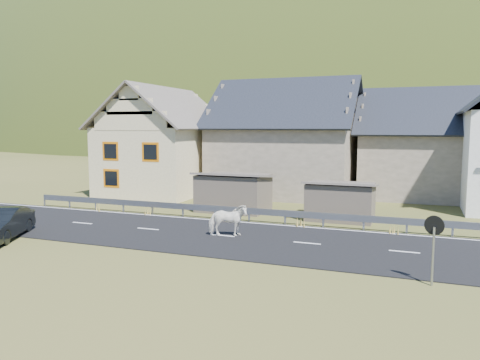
% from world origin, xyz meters
% --- Properties ---
extents(ground, '(160.00, 160.00, 0.00)m').
position_xyz_m(ground, '(0.00, 0.00, 0.00)').
color(ground, '#39421B').
rests_on(ground, ground).
extents(road, '(60.00, 7.00, 0.04)m').
position_xyz_m(road, '(0.00, 0.00, 0.02)').
color(road, black).
rests_on(road, ground).
extents(lane_markings, '(60.00, 6.60, 0.01)m').
position_xyz_m(lane_markings, '(0.00, 0.00, 0.04)').
color(lane_markings, silver).
rests_on(lane_markings, road).
extents(guardrail, '(28.10, 0.09, 0.75)m').
position_xyz_m(guardrail, '(-0.00, 3.68, 0.56)').
color(guardrail, '#93969B').
rests_on(guardrail, ground).
extents(shed_left, '(4.30, 3.30, 2.40)m').
position_xyz_m(shed_left, '(-2.00, 6.50, 1.10)').
color(shed_left, '#625849').
rests_on(shed_left, ground).
extents(shed_right, '(3.80, 2.90, 2.20)m').
position_xyz_m(shed_right, '(4.50, 6.00, 1.00)').
color(shed_right, '#625849').
rests_on(shed_right, ground).
extents(house_cream, '(7.80, 9.80, 8.30)m').
position_xyz_m(house_cream, '(-10.00, 12.00, 4.36)').
color(house_cream, beige).
rests_on(house_cream, ground).
extents(house_stone_a, '(10.80, 9.80, 8.90)m').
position_xyz_m(house_stone_a, '(-1.00, 15.00, 4.63)').
color(house_stone_a, '#A0907C').
rests_on(house_stone_a, ground).
extents(house_stone_b, '(9.80, 8.80, 8.10)m').
position_xyz_m(house_stone_b, '(9.00, 17.00, 4.24)').
color(house_stone_b, '#A0907C').
rests_on(house_stone_b, ground).
extents(mountain, '(440.00, 280.00, 260.00)m').
position_xyz_m(mountain, '(5.00, 180.00, -20.00)').
color(mountain, '#2A3B12').
rests_on(mountain, ground).
extents(conifer_patch, '(76.00, 50.00, 28.00)m').
position_xyz_m(conifer_patch, '(-55.00, 110.00, 6.00)').
color(conifer_patch, black).
rests_on(conifer_patch, ground).
extents(horse, '(1.36, 1.96, 1.51)m').
position_xyz_m(horse, '(0.28, -0.02, 0.79)').
color(horse, white).
rests_on(horse, road).
extents(car, '(3.08, 4.43, 1.39)m').
position_xyz_m(car, '(-9.16, -4.00, 0.69)').
color(car, black).
rests_on(car, ground).
extents(traffic_mirror, '(0.61, 0.28, 2.27)m').
position_xyz_m(traffic_mirror, '(8.93, -3.81, 1.67)').
color(traffic_mirror, '#93969B').
rests_on(traffic_mirror, ground).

